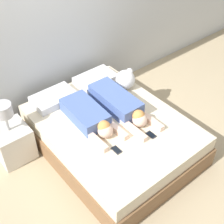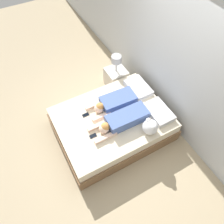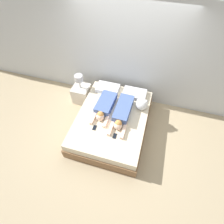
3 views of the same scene
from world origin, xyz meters
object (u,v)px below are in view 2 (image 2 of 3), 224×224
plush_toy (150,127)px  person_left (114,102)px  person_right (122,120)px  cell_phone_right (93,136)px  bed (112,124)px  pillow_head_right (159,112)px  nightstand (116,77)px  pillow_head_left (138,88)px  cell_phone_left (86,115)px

plush_toy → person_left: bearing=-161.8°
person_right → cell_phone_right: size_ratio=8.59×
bed → pillow_head_right: bearing=66.4°
pillow_head_right → nightstand: 1.45m
bed → pillow_head_left: 0.93m
pillow_head_left → plush_toy: bearing=-21.6°
pillow_head_left → nightstand: size_ratio=0.67×
pillow_head_left → pillow_head_right: (0.70, 0.00, 0.00)m
person_left → person_right: (0.44, -0.07, 0.01)m
pillow_head_left → nightstand: bearing=-171.2°
plush_toy → nightstand: (-1.67, 0.26, -0.35)m
person_left → plush_toy: (0.82, 0.27, 0.06)m
pillow_head_right → person_right: person_right is taller
bed → pillow_head_left: pillow_head_left is taller
cell_phone_left → cell_phone_right: 0.48m
pillow_head_right → cell_phone_right: 1.31m
bed → plush_toy: size_ratio=7.32×
cell_phone_right → nightstand: size_ratio=0.15×
pillow_head_right → plush_toy: 0.46m
plush_toy → bed: bearing=-144.1°
person_left → cell_phone_left: size_ratio=7.49×
person_left → cell_phone_right: 0.79m
cell_phone_right → pillow_head_left: bearing=113.2°
bed → plush_toy: 0.83m
cell_phone_right → person_right: bearing=88.9°
plush_toy → nightstand: bearing=171.0°
person_right → cell_phone_right: bearing=-91.1°
person_left → plush_toy: bearing=18.2°
pillow_head_left → cell_phone_left: pillow_head_left is taller
cell_phone_left → nightstand: bearing=125.7°
pillow_head_left → cell_phone_right: pillow_head_left is taller
person_left → plush_toy: 0.87m
person_left → person_right: 0.45m
pillow_head_right → person_left: (-0.58, -0.65, 0.04)m
bed → cell_phone_right: bearing=-67.4°
person_right → cell_phone_left: bearing=-134.1°
pillow_head_left → plush_toy: (0.95, -0.38, 0.09)m
person_left → pillow_head_left: bearing=100.8°
plush_toy → nightstand: 1.72m
nightstand → person_left: bearing=-32.4°
bed → nightstand: size_ratio=2.43×
bed → plush_toy: (0.59, 0.43, 0.39)m
person_left → bed: bearing=-34.8°
person_left → nightstand: 1.04m
nightstand → pillow_head_right: bearing=4.5°
cell_phone_right → nightstand: (-1.28, 1.18, -0.21)m
pillow_head_left → person_left: (0.12, -0.65, 0.04)m
pillow_head_right → cell_phone_left: 1.37m
bed → pillow_head_right: (0.35, 0.80, 0.30)m
bed → person_right: bearing=22.7°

